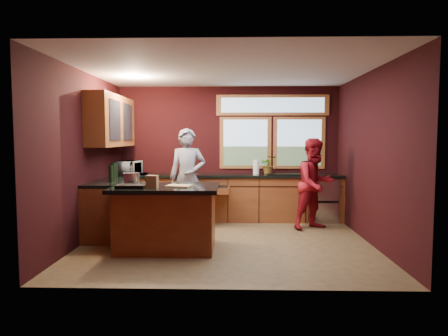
{
  "coord_description": "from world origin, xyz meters",
  "views": [
    {
      "loc": [
        0.13,
        -6.24,
        1.66
      ],
      "look_at": [
        -0.05,
        0.4,
        1.15
      ],
      "focal_mm": 32.0,
      "sensor_mm": 36.0,
      "label": 1
    }
  ],
  "objects_px": {
    "person_red": "(315,184)",
    "cutting_board": "(179,186)",
    "island": "(166,217)",
    "stock_pot": "(132,179)",
    "person_grey": "(188,178)"
  },
  "relations": [
    {
      "from": "island",
      "to": "stock_pot",
      "type": "xyz_separation_m",
      "value": [
        -0.55,
        0.15,
        0.56
      ]
    },
    {
      "from": "person_grey",
      "to": "person_red",
      "type": "distance_m",
      "value": 2.33
    },
    {
      "from": "person_red",
      "to": "stock_pot",
      "type": "distance_m",
      "value": 3.27
    },
    {
      "from": "cutting_board",
      "to": "person_red",
      "type": "bearing_deg",
      "value": 32.44
    },
    {
      "from": "person_red",
      "to": "cutting_board",
      "type": "xyz_separation_m",
      "value": [
        -2.27,
        -1.44,
        0.13
      ]
    },
    {
      "from": "island",
      "to": "cutting_board",
      "type": "height_order",
      "value": "cutting_board"
    },
    {
      "from": "person_grey",
      "to": "person_red",
      "type": "relative_size",
      "value": 1.11
    },
    {
      "from": "island",
      "to": "person_grey",
      "type": "xyz_separation_m",
      "value": [
        0.14,
        1.49,
        0.44
      ]
    },
    {
      "from": "island",
      "to": "stock_pot",
      "type": "bearing_deg",
      "value": 164.74
    },
    {
      "from": "person_red",
      "to": "stock_pot",
      "type": "height_order",
      "value": "person_red"
    },
    {
      "from": "island",
      "to": "person_red",
      "type": "bearing_deg",
      "value": 29.41
    },
    {
      "from": "cutting_board",
      "to": "stock_pot",
      "type": "height_order",
      "value": "stock_pot"
    },
    {
      "from": "person_grey",
      "to": "cutting_board",
      "type": "bearing_deg",
      "value": -91.57
    },
    {
      "from": "person_grey",
      "to": "stock_pot",
      "type": "distance_m",
      "value": 1.51
    },
    {
      "from": "person_grey",
      "to": "cutting_board",
      "type": "xyz_separation_m",
      "value": [
        0.06,
        -1.54,
        0.04
      ]
    }
  ]
}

